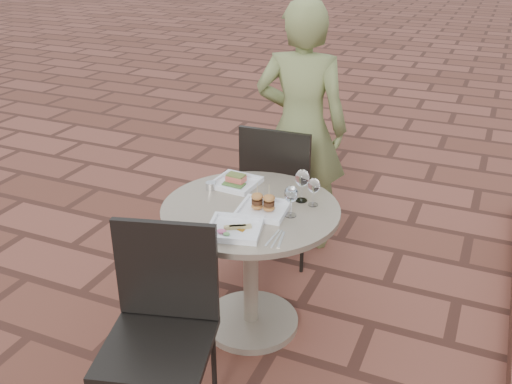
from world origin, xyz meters
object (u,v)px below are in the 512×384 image
at_px(chair_near, 162,314).
at_px(plate_salmon, 236,182).
at_px(cafe_table, 251,249).
at_px(plate_tuna, 235,228).
at_px(plate_sliders, 263,207).
at_px(chair_far, 279,183).
at_px(diner, 301,129).

relative_size(chair_near, plate_salmon, 3.83).
xyz_separation_m(cafe_table, plate_tuna, (0.03, -0.25, 0.26)).
height_order(cafe_table, plate_tuna, plate_tuna).
distance_m(chair_near, plate_sliders, 0.75).
height_order(chair_far, plate_sliders, chair_far).
relative_size(cafe_table, diner, 0.55).
distance_m(chair_far, plate_sliders, 0.77).
bearing_deg(cafe_table, plate_sliders, -15.06).
bearing_deg(plate_salmon, diner, 82.65).
xyz_separation_m(diner, plate_sliders, (0.16, -1.00, -0.06)).
distance_m(chair_near, plate_salmon, 0.96).
bearing_deg(plate_sliders, plate_salmon, 138.08).
xyz_separation_m(chair_far, diner, (0.03, 0.29, 0.27)).
xyz_separation_m(cafe_table, plate_sliders, (0.08, -0.02, 0.27)).
relative_size(chair_near, plate_tuna, 3.15).
height_order(chair_far, plate_tuna, chair_far).
bearing_deg(chair_far, diner, -98.65).
relative_size(cafe_table, chair_far, 0.97).
xyz_separation_m(plate_sliders, plate_tuna, (-0.04, -0.23, -0.01)).
bearing_deg(chair_far, plate_sliders, 102.51).
relative_size(plate_salmon, plate_sliders, 0.95).
bearing_deg(plate_tuna, chair_far, 98.72).
distance_m(diner, plate_salmon, 0.78).
bearing_deg(plate_salmon, cafe_table, -49.36).
bearing_deg(diner, chair_near, 81.40).
xyz_separation_m(diner, plate_salmon, (-0.10, -0.77, -0.07)).
xyz_separation_m(plate_salmon, plate_sliders, (0.26, -0.23, 0.01)).
height_order(cafe_table, plate_salmon, plate_salmon).
bearing_deg(diner, plate_sliders, 90.45).
distance_m(cafe_table, chair_near, 0.73).
distance_m(chair_far, diner, 0.39).
height_order(plate_salmon, plate_sliders, plate_sliders).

